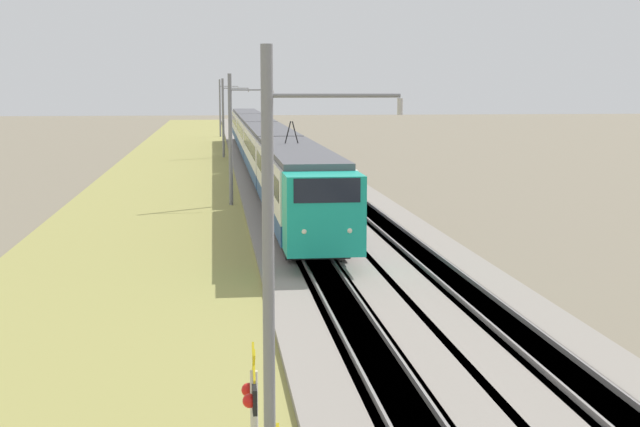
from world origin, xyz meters
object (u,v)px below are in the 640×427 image
at_px(catenary_mast_near, 272,247).
at_px(catenary_mast_distant, 221,108).
at_px(passenger_train, 261,142).
at_px(catenary_mast_far, 224,117).
at_px(catenary_mast_mid, 232,139).

xyz_separation_m(catenary_mast_near, catenary_mast_distant, (102.82, 0.00, 0.05)).
xyz_separation_m(passenger_train, catenary_mast_near, (-54.33, 2.75, 1.51)).
xyz_separation_m(passenger_train, catenary_mast_distant, (48.49, 2.75, 1.56)).
bearing_deg(catenary_mast_far, catenary_mast_near, 180.00).
xyz_separation_m(catenary_mast_near, catenary_mast_mid, (34.27, -0.00, -0.03)).
relative_size(passenger_train, catenary_mast_far, 10.83).
distance_m(passenger_train, catenary_mast_mid, 20.30).
bearing_deg(catenary_mast_near, catenary_mast_distant, 0.00).
bearing_deg(catenary_mast_near, catenary_mast_far, -0.00).
xyz_separation_m(catenary_mast_near, catenary_mast_far, (68.55, -0.00, -0.03)).
relative_size(catenary_mast_mid, catenary_mast_distant, 0.98).
distance_m(catenary_mast_near, catenary_mast_distant, 102.82).
height_order(catenary_mast_mid, catenary_mast_distant, catenary_mast_distant).
bearing_deg(catenary_mast_mid, passenger_train, -7.80).
xyz_separation_m(passenger_train, catenary_mast_far, (14.22, 2.75, 1.48)).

